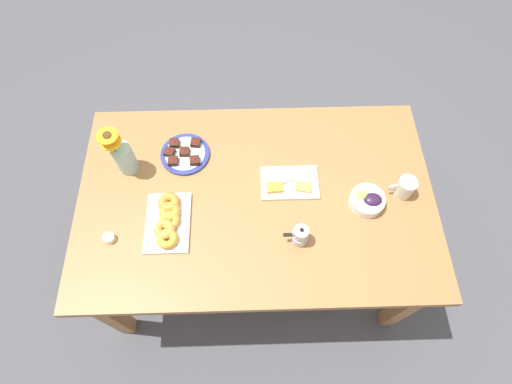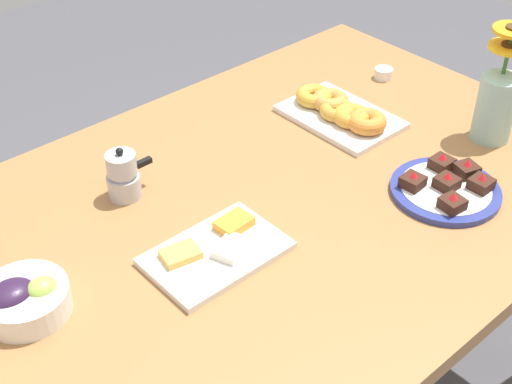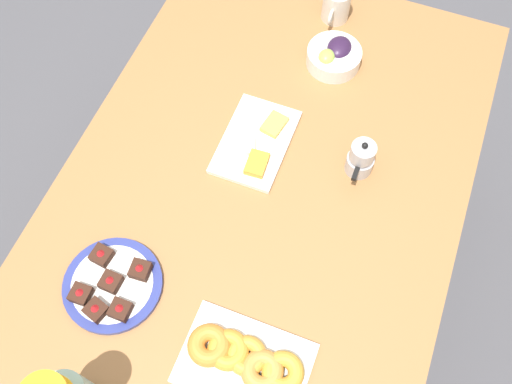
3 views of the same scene
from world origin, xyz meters
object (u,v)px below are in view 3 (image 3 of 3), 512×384
(coffee_mug, at_px, (335,4))
(dessert_plate, at_px, (112,285))
(dining_table, at_px, (256,214))
(cheese_platter, at_px, (256,142))
(moka_pot, at_px, (361,159))
(grape_bowl, at_px, (334,56))
(croissant_platter, at_px, (245,360))

(coffee_mug, relative_size, dessert_plate, 0.50)
(coffee_mug, distance_m, dessert_plate, 1.01)
(dessert_plate, bearing_deg, dining_table, 145.31)
(dining_table, height_order, dessert_plate, dessert_plate)
(coffee_mug, relative_size, cheese_platter, 0.45)
(moka_pot, bearing_deg, grape_bowl, -152.14)
(coffee_mug, distance_m, grape_bowl, 0.18)
(coffee_mug, bearing_deg, croissant_platter, 6.86)
(croissant_platter, distance_m, moka_pot, 0.57)
(dining_table, distance_m, croissant_platter, 0.41)
(dining_table, bearing_deg, croissant_platter, 17.44)
(coffee_mug, xyz_separation_m, dessert_plate, (0.99, -0.22, -0.04))
(dining_table, bearing_deg, cheese_platter, -159.27)
(coffee_mug, bearing_deg, dining_table, 0.43)
(dining_table, relative_size, dessert_plate, 6.93)
(cheese_platter, xyz_separation_m, moka_pot, (-0.03, 0.27, 0.04))
(coffee_mug, relative_size, grape_bowl, 0.76)
(cheese_platter, bearing_deg, grape_bowl, 162.45)
(croissant_platter, bearing_deg, dessert_plate, -98.08)
(grape_bowl, distance_m, cheese_platter, 0.35)
(grape_bowl, relative_size, croissant_platter, 0.54)
(dining_table, relative_size, coffee_mug, 13.80)
(grape_bowl, bearing_deg, moka_pot, 27.86)
(dining_table, relative_size, grape_bowl, 10.45)
(coffee_mug, distance_m, croissant_platter, 1.04)
(dining_table, height_order, coffee_mug, coffee_mug)
(coffee_mug, height_order, croissant_platter, coffee_mug)
(coffee_mug, bearing_deg, grape_bowl, 17.85)
(dining_table, xyz_separation_m, coffee_mug, (-0.66, -0.00, 0.14))
(coffee_mug, height_order, dessert_plate, coffee_mug)
(coffee_mug, relative_size, moka_pot, 0.97)
(dining_table, height_order, grape_bowl, grape_bowl)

